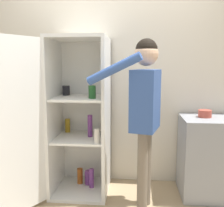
# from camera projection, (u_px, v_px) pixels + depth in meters

# --- Properties ---
(wall_back) EXTENTS (7.00, 0.06, 2.55)m
(wall_back) POSITION_uv_depth(u_px,v_px,m) (112.00, 80.00, 3.23)
(wall_back) COLOR beige
(wall_back) RESTS_ON ground_plane
(refrigerator) EXTENTS (1.00, 1.17, 1.76)m
(refrigerator) POSITION_uv_depth(u_px,v_px,m) (69.00, 119.00, 2.89)
(refrigerator) COLOR white
(refrigerator) RESTS_ON ground_plane
(person) EXTENTS (0.73, 0.53, 1.70)m
(person) POSITION_uv_depth(u_px,v_px,m) (145.00, 102.00, 2.55)
(person) COLOR #726656
(person) RESTS_ON ground_plane
(counter) EXTENTS (0.70, 0.56, 0.88)m
(counter) POSITION_uv_depth(u_px,v_px,m) (213.00, 157.00, 2.92)
(counter) COLOR gray
(counter) RESTS_ON ground_plane
(bowl) EXTENTS (0.14, 0.14, 0.08)m
(bowl) POSITION_uv_depth(u_px,v_px,m) (205.00, 114.00, 2.89)
(bowl) COLOR #B24738
(bowl) RESTS_ON counter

